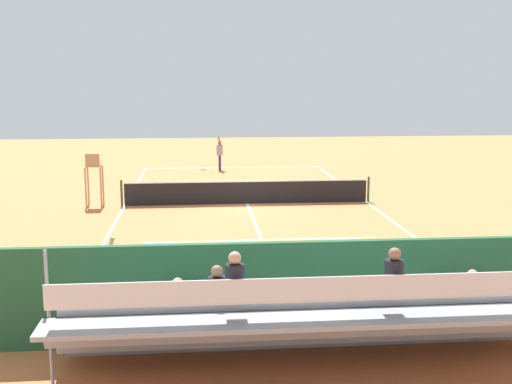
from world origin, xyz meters
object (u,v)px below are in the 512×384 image
object	(u,v)px
tennis_racket	(207,169)
equipment_bag	(359,317)
tennis_player	(220,152)
tennis_ball_near	(243,178)
tennis_net	(247,192)
bleacher_stand	(314,321)
line_judge	(111,283)
courtside_bench	(439,296)
umpire_chair	(94,174)

from	to	relation	value
tennis_racket	equipment_bag	bearing A→B (deg)	96.76
tennis_player	tennis_ball_near	distance (m)	3.44
tennis_net	tennis_racket	size ratio (longest dim) A/B	17.88
bleacher_stand	line_judge	distance (m)	4.33
tennis_net	courtside_bench	distance (m)	13.62
umpire_chair	courtside_bench	xyz separation A→B (m)	(-9.26, 13.43, -0.76)
bleacher_stand	umpire_chair	size ratio (longest dim) A/B	4.23
line_judge	tennis_net	bearing A→B (deg)	-105.97
tennis_ball_near	line_judge	size ratio (longest dim) A/B	0.03
tennis_net	bleacher_stand	world-z (taller)	bleacher_stand
tennis_player	tennis_ball_near	xyz separation A→B (m)	(-1.12, 3.10, -0.98)
courtside_bench	equipment_bag	size ratio (longest dim) A/B	2.00
equipment_bag	tennis_ball_near	world-z (taller)	equipment_bag
tennis_net	bleacher_stand	size ratio (longest dim) A/B	1.14
tennis_player	line_judge	distance (m)	23.37
bleacher_stand	tennis_racket	distance (m)	25.63
equipment_bag	courtside_bench	bearing A→B (deg)	-175.81
bleacher_stand	line_judge	bearing A→B (deg)	-29.71
tennis_ball_near	umpire_chair	bearing A→B (deg)	45.69
tennis_net	courtside_bench	size ratio (longest dim) A/B	5.72
line_judge	bleacher_stand	bearing A→B (deg)	150.29
courtside_bench	tennis_ball_near	size ratio (longest dim) A/B	27.27
equipment_bag	line_judge	bearing A→B (deg)	-2.13
tennis_net	tennis_ball_near	bearing A→B (deg)	-92.85
courtside_bench	bleacher_stand	bearing A→B (deg)	34.02
equipment_bag	tennis_racket	distance (m)	23.78
tennis_racket	tennis_ball_near	xyz separation A→B (m)	(-1.83, 3.35, 0.02)
bleacher_stand	tennis_ball_near	size ratio (longest dim) A/B	137.27
bleacher_stand	umpire_chair	xyz separation A→B (m)	(6.17, -15.52, 0.39)
tennis_net	tennis_ball_near	xyz separation A→B (m)	(-0.34, -6.86, -0.47)
bleacher_stand	tennis_net	bearing A→B (deg)	-90.09
bleacher_stand	courtside_bench	bearing A→B (deg)	-145.98
tennis_ball_near	tennis_net	bearing A→B (deg)	87.15
umpire_chair	tennis_net	bearing A→B (deg)	178.49
equipment_bag	tennis_racket	bearing A→B (deg)	-83.24
tennis_net	courtside_bench	world-z (taller)	tennis_net
courtside_bench	tennis_player	distance (m)	23.56
umpire_chair	tennis_racket	bearing A→B (deg)	-115.09
tennis_racket	tennis_player	bearing A→B (deg)	160.90
tennis_player	tennis_racket	distance (m)	1.26
tennis_net	courtside_bench	xyz separation A→B (m)	(-3.06, 13.27, 0.06)
umpire_chair	tennis_racket	distance (m)	11.17
umpire_chair	equipment_bag	world-z (taller)	umpire_chair
equipment_bag	umpire_chair	bearing A→B (deg)	-61.03
tennis_racket	line_judge	world-z (taller)	line_judge
umpire_chair	line_judge	distance (m)	13.59
courtside_bench	tennis_racket	size ratio (longest dim) A/B	3.12
bleacher_stand	courtside_bench	xyz separation A→B (m)	(-3.08, -2.08, -0.36)
tennis_player	bleacher_stand	bearing A→B (deg)	91.70
line_judge	umpire_chair	bearing A→B (deg)	-79.75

